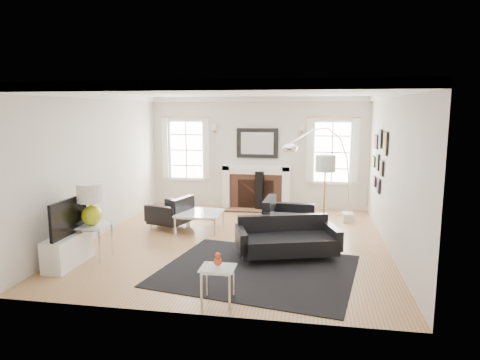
% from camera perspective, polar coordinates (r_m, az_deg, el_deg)
% --- Properties ---
extents(floor, '(6.00, 6.00, 0.00)m').
position_cam_1_polar(floor, '(8.22, -0.41, -8.16)').
color(floor, olive).
rests_on(floor, ground).
extents(back_wall, '(5.50, 0.04, 2.80)m').
position_cam_1_polar(back_wall, '(10.87, 2.35, 3.63)').
color(back_wall, beige).
rests_on(back_wall, floor).
extents(front_wall, '(5.50, 0.04, 2.80)m').
position_cam_1_polar(front_wall, '(5.04, -6.40, -2.95)').
color(front_wall, beige).
rests_on(front_wall, floor).
extents(left_wall, '(0.04, 6.00, 2.80)m').
position_cam_1_polar(left_wall, '(8.82, -18.30, 1.87)').
color(left_wall, beige).
rests_on(left_wall, floor).
extents(right_wall, '(0.04, 6.00, 2.80)m').
position_cam_1_polar(right_wall, '(7.92, 19.57, 1.02)').
color(right_wall, beige).
rests_on(right_wall, floor).
extents(ceiling, '(5.50, 6.00, 0.02)m').
position_cam_1_polar(ceiling, '(7.86, -0.43, 11.72)').
color(ceiling, white).
rests_on(ceiling, back_wall).
extents(crown_molding, '(5.50, 6.00, 0.12)m').
position_cam_1_polar(crown_molding, '(7.85, -0.43, 11.28)').
color(crown_molding, white).
rests_on(crown_molding, back_wall).
extents(fireplace, '(1.70, 0.69, 1.11)m').
position_cam_1_polar(fireplace, '(10.78, 2.17, -1.02)').
color(fireplace, white).
rests_on(fireplace, floor).
extents(mantel_mirror, '(1.05, 0.07, 0.75)m').
position_cam_1_polar(mantel_mirror, '(10.80, 2.32, 4.93)').
color(mantel_mirror, black).
rests_on(mantel_mirror, back_wall).
extents(window_left, '(1.24, 0.15, 1.62)m').
position_cam_1_polar(window_left, '(11.20, -7.14, 4.03)').
color(window_left, white).
rests_on(window_left, back_wall).
extents(window_right, '(1.24, 0.15, 1.62)m').
position_cam_1_polar(window_right, '(10.73, 12.18, 3.67)').
color(window_right, white).
rests_on(window_right, back_wall).
extents(gallery_wall, '(0.04, 1.73, 1.29)m').
position_cam_1_polar(gallery_wall, '(9.17, 18.05, 2.98)').
color(gallery_wall, black).
rests_on(gallery_wall, right_wall).
extents(tv_unit, '(0.35, 1.00, 1.09)m').
position_cam_1_polar(tv_unit, '(7.45, -21.92, -8.08)').
color(tv_unit, white).
rests_on(tv_unit, floor).
extents(area_rug, '(3.27, 2.88, 0.01)m').
position_cam_1_polar(area_rug, '(6.80, 2.36, -11.92)').
color(area_rug, black).
rests_on(area_rug, floor).
extents(sofa, '(1.83, 1.22, 0.55)m').
position_cam_1_polar(sofa, '(7.35, 6.20, -7.91)').
color(sofa, black).
rests_on(sofa, floor).
extents(armchair_left, '(0.93, 0.99, 0.56)m').
position_cam_1_polar(armchair_left, '(9.18, -9.02, -4.41)').
color(armchair_left, black).
rests_on(armchair_left, floor).
extents(armchair_right, '(0.95, 1.05, 0.68)m').
position_cam_1_polar(armchair_right, '(8.19, 6.18, -5.54)').
color(armchair_right, black).
rests_on(armchair_right, floor).
extents(coffee_table, '(0.89, 0.89, 0.40)m').
position_cam_1_polar(coffee_table, '(8.84, -5.36, -4.51)').
color(coffee_table, silver).
rests_on(coffee_table, floor).
extents(side_table_left, '(0.53, 0.53, 0.58)m').
position_cam_1_polar(side_table_left, '(7.57, -19.05, -6.51)').
color(side_table_left, silver).
rests_on(side_table_left, floor).
extents(nesting_table, '(0.44, 0.37, 0.49)m').
position_cam_1_polar(nesting_table, '(5.61, -2.96, -12.59)').
color(nesting_table, silver).
rests_on(nesting_table, floor).
extents(gourd_lamp, '(0.44, 0.44, 0.71)m').
position_cam_1_polar(gourd_lamp, '(7.45, -19.26, -2.70)').
color(gourd_lamp, '#B9C418').
rests_on(gourd_lamp, side_table_left).
extents(orange_vase, '(0.11, 0.11, 0.17)m').
position_cam_1_polar(orange_vase, '(5.53, -2.98, -10.59)').
color(orange_vase, '#BD3918').
rests_on(orange_vase, nesting_table).
extents(arc_floor_lamp, '(1.54, 1.43, 2.18)m').
position_cam_1_polar(arc_floor_lamp, '(9.21, 10.73, 1.09)').
color(arc_floor_lamp, silver).
rests_on(arc_floor_lamp, floor).
extents(stick_floor_lamp, '(0.34, 0.34, 1.69)m').
position_cam_1_polar(stick_floor_lamp, '(7.56, 11.30, 1.52)').
color(stick_floor_lamp, '#AF7A3C').
rests_on(stick_floor_lamp, floor).
extents(speaker_tower, '(0.24, 0.24, 0.97)m').
position_cam_1_polar(speaker_tower, '(10.64, 2.68, -1.47)').
color(speaker_tower, black).
rests_on(speaker_tower, floor).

